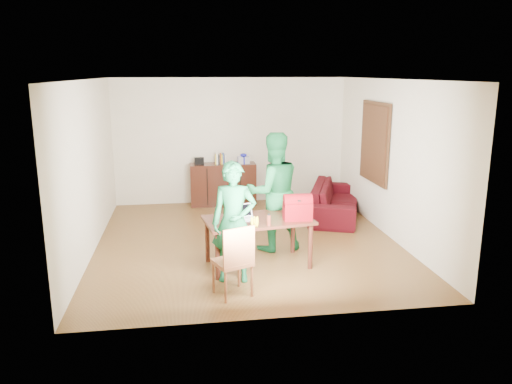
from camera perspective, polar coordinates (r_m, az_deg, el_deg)
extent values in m
cube|color=#412310|center=(8.56, -1.02, -5.98)|extent=(5.00, 5.50, 0.10)
cube|color=white|center=(8.07, -1.11, 13.11)|extent=(5.00, 5.50, 0.10)
cube|color=beige|center=(10.95, -2.94, 5.87)|extent=(5.00, 0.10, 2.70)
cube|color=beige|center=(5.50, 2.65, -1.89)|extent=(5.00, 0.10, 2.70)
cube|color=beige|center=(8.28, -18.88, 2.64)|extent=(0.10, 5.50, 2.70)
cube|color=beige|center=(8.88, 15.51, 3.59)|extent=(0.10, 5.50, 2.70)
cube|color=#3F2614|center=(9.46, 13.40, 5.52)|extent=(0.04, 1.28, 1.48)
cube|color=#4D2817|center=(9.45, 13.23, 5.52)|extent=(0.01, 1.18, 1.36)
cube|color=black|center=(10.80, -3.79, 0.90)|extent=(1.40, 0.45, 0.90)
cube|color=black|center=(10.68, -6.51, 3.54)|extent=(0.20, 0.14, 0.14)
cube|color=#AAACB3|center=(10.75, -1.44, 3.69)|extent=(0.24, 0.22, 0.14)
ellipsoid|color=#1A1DAE|center=(10.73, -1.44, 4.24)|extent=(0.14, 0.14, 0.07)
cube|color=black|center=(7.31, 0.23, -3.23)|extent=(1.65, 1.09, 0.04)
cylinder|color=black|center=(6.94, -4.40, -7.36)|extent=(0.07, 0.07, 0.68)
cylinder|color=black|center=(7.34, 6.24, -6.21)|extent=(0.07, 0.07, 0.68)
cylinder|color=black|center=(7.59, -5.58, -5.52)|extent=(0.07, 0.07, 0.68)
cylinder|color=black|center=(7.96, 4.24, -4.58)|extent=(0.07, 0.07, 0.68)
cube|color=brown|center=(6.44, -2.73, -8.03)|extent=(0.56, 0.55, 0.05)
cube|color=brown|center=(6.19, -1.96, -6.29)|extent=(0.42, 0.19, 0.49)
imported|color=#12522B|center=(6.76, -2.55, -3.48)|extent=(0.66, 0.49, 1.67)
imported|color=#16642F|center=(7.95, 1.98, 0.02)|extent=(1.03, 0.87, 1.90)
cube|color=white|center=(7.26, -1.13, -3.11)|extent=(0.34, 0.28, 0.02)
cube|color=black|center=(7.23, -1.13, -2.31)|extent=(0.30, 0.15, 0.19)
cylinder|color=#582014|center=(6.98, 1.47, -3.17)|extent=(0.06, 0.06, 0.17)
cube|color=maroon|center=(7.26, 4.77, -2.01)|extent=(0.41, 0.25, 0.30)
imported|color=#38070C|center=(10.09, 9.06, -0.91)|extent=(1.58, 2.37, 0.64)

